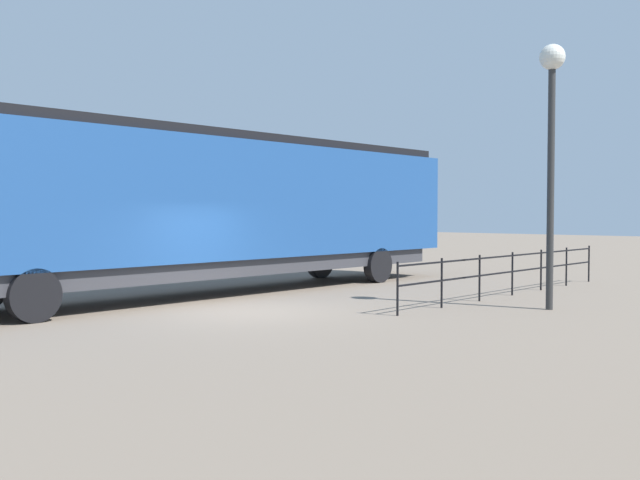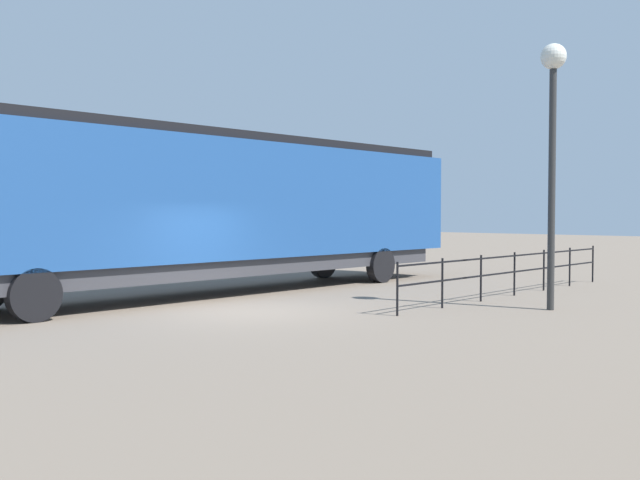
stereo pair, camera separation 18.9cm
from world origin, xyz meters
TOP-DOWN VIEW (x-y plane):
  - ground_plane at (0.00, 0.00)m, footprint 120.00×120.00m
  - locomotive at (-3.20, 2.16)m, footprint 2.81×17.58m
  - lamp_post at (4.85, 4.90)m, footprint 0.58×0.58m
  - platform_fence at (2.89, 6.91)m, footprint 0.05×10.37m

SIDE VIEW (x-z plane):
  - ground_plane at x=0.00m, z-range 0.00..0.00m
  - platform_fence at x=2.89m, z-range 0.17..1.33m
  - locomotive at x=-3.20m, z-range 0.26..4.60m
  - lamp_post at x=4.85m, z-range 1.47..7.48m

